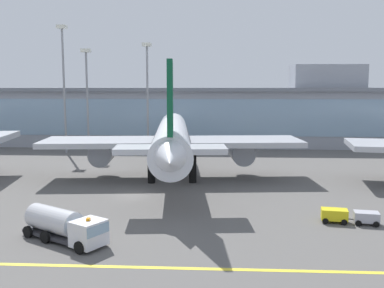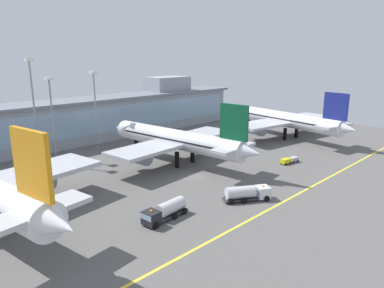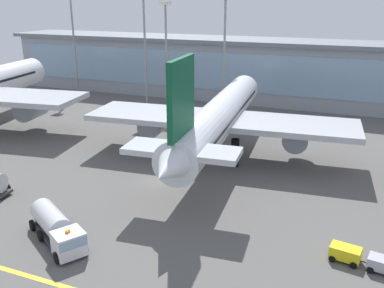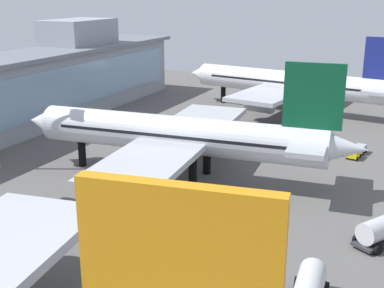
{
  "view_description": "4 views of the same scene",
  "coord_description": "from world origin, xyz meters",
  "px_view_note": "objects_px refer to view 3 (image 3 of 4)",
  "views": [
    {
      "loc": [
        10.83,
        -54.03,
        13.89
      ],
      "look_at": [
        7.23,
        10.12,
        5.4
      ],
      "focal_mm": 41.05,
      "sensor_mm": 36.0,
      "label": 1
    },
    {
      "loc": [
        -55.0,
        -54.03,
        27.1
      ],
      "look_at": [
        4.58,
        5.56,
        5.83
      ],
      "focal_mm": 33.32,
      "sensor_mm": 36.0,
      "label": 2
    },
    {
      "loc": [
        22.54,
        -44.75,
        22.19
      ],
      "look_at": [
        2.14,
        5.58,
        3.42
      ],
      "focal_mm": 39.76,
      "sensor_mm": 36.0,
      "label": 3
    },
    {
      "loc": [
        -53.94,
        -17.77,
        24.81
      ],
      "look_at": [
        6.09,
        9.91,
        4.49
      ],
      "focal_mm": 47.07,
      "sensor_mm": 36.0,
      "label": 4
    }
  ],
  "objects_px": {
    "apron_light_mast_far_east": "(225,37)",
    "apron_light_mast_east": "(73,26)",
    "apron_light_mast_centre": "(144,25)",
    "baggage_tug_near": "(57,228)",
    "service_truck_far": "(362,258)",
    "apron_light_mast_west": "(166,38)",
    "airliner_near_right": "(219,117)"
  },
  "relations": [
    {
      "from": "service_truck_far",
      "to": "baggage_tug_near",
      "type": "bearing_deg",
      "value": 23.51
    },
    {
      "from": "service_truck_far",
      "to": "apron_light_mast_centre",
      "type": "relative_size",
      "value": 0.22
    },
    {
      "from": "apron_light_mast_east",
      "to": "apron_light_mast_far_east",
      "type": "xyz_separation_m",
      "value": [
        38.07,
        -3.19,
        -0.95
      ]
    },
    {
      "from": "baggage_tug_near",
      "to": "apron_light_mast_west",
      "type": "height_order",
      "value": "apron_light_mast_west"
    },
    {
      "from": "airliner_near_right",
      "to": "apron_light_mast_west",
      "type": "distance_m",
      "value": 33.56
    },
    {
      "from": "apron_light_mast_west",
      "to": "apron_light_mast_centre",
      "type": "height_order",
      "value": "apron_light_mast_centre"
    },
    {
      "from": "apron_light_mast_east",
      "to": "apron_light_mast_centre",
      "type": "bearing_deg",
      "value": -10.27
    },
    {
      "from": "apron_light_mast_west",
      "to": "baggage_tug_near",
      "type": "bearing_deg",
      "value": -75.73
    },
    {
      "from": "service_truck_far",
      "to": "apron_light_mast_east",
      "type": "relative_size",
      "value": 0.24
    },
    {
      "from": "airliner_near_right",
      "to": "apron_light_mast_centre",
      "type": "xyz_separation_m",
      "value": [
        -24.91,
        24.89,
        10.81
      ]
    },
    {
      "from": "apron_light_mast_far_east",
      "to": "apron_light_mast_east",
      "type": "bearing_deg",
      "value": 175.21
    },
    {
      "from": "apron_light_mast_centre",
      "to": "apron_light_mast_far_east",
      "type": "relative_size",
      "value": 1.16
    },
    {
      "from": "baggage_tug_near",
      "to": "service_truck_far",
      "type": "bearing_deg",
      "value": 45.69
    },
    {
      "from": "baggage_tug_near",
      "to": "apron_light_mast_west",
      "type": "relative_size",
      "value": 0.42
    },
    {
      "from": "airliner_near_right",
      "to": "service_truck_far",
      "type": "distance_m",
      "value": 29.37
    },
    {
      "from": "apron_light_mast_centre",
      "to": "apron_light_mast_far_east",
      "type": "distance_m",
      "value": 17.39
    },
    {
      "from": "apron_light_mast_east",
      "to": "apron_light_mast_far_east",
      "type": "height_order",
      "value": "apron_light_mast_east"
    },
    {
      "from": "baggage_tug_near",
      "to": "apron_light_mast_far_east",
      "type": "distance_m",
      "value": 54.72
    },
    {
      "from": "service_truck_far",
      "to": "apron_light_mast_centre",
      "type": "distance_m",
      "value": 66.09
    },
    {
      "from": "apron_light_mast_east",
      "to": "baggage_tug_near",
      "type": "bearing_deg",
      "value": -55.31
    },
    {
      "from": "airliner_near_right",
      "to": "apron_light_mast_east",
      "type": "xyz_separation_m",
      "value": [
        -45.71,
        28.66,
        9.78
      ]
    },
    {
      "from": "apron_light_mast_far_east",
      "to": "apron_light_mast_centre",
      "type": "bearing_deg",
      "value": -178.07
    },
    {
      "from": "airliner_near_right",
      "to": "apron_light_mast_centre",
      "type": "bearing_deg",
      "value": 39.78
    },
    {
      "from": "apron_light_mast_west",
      "to": "apron_light_mast_far_east",
      "type": "xyz_separation_m",
      "value": [
        12.63,
        0.01,
        0.63
      ]
    },
    {
      "from": "baggage_tug_near",
      "to": "apron_light_mast_far_east",
      "type": "relative_size",
      "value": 0.4
    },
    {
      "from": "apron_light_mast_centre",
      "to": "service_truck_far",
      "type": "bearing_deg",
      "value": -45.32
    },
    {
      "from": "apron_light_mast_centre",
      "to": "apron_light_mast_east",
      "type": "distance_m",
      "value": 21.17
    },
    {
      "from": "baggage_tug_near",
      "to": "service_truck_far",
      "type": "xyz_separation_m",
      "value": [
        26.94,
        6.88,
        -0.72
      ]
    },
    {
      "from": "airliner_near_right",
      "to": "service_truck_far",
      "type": "bearing_deg",
      "value": -141.0
    },
    {
      "from": "apron_light_mast_centre",
      "to": "apron_light_mast_far_east",
      "type": "height_order",
      "value": "apron_light_mast_centre"
    },
    {
      "from": "apron_light_mast_west",
      "to": "apron_light_mast_far_east",
      "type": "bearing_deg",
      "value": 0.04
    },
    {
      "from": "baggage_tug_near",
      "to": "apron_light_mast_far_east",
      "type": "bearing_deg",
      "value": 122.29
    }
  ]
}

